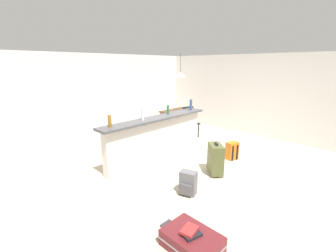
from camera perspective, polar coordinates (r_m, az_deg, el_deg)
ground_plane at (r=5.63m, az=3.92°, el=-8.18°), size 13.00×13.00×0.05m
wall_back at (r=7.56m, az=-13.98°, el=7.46°), size 6.60×0.10×2.50m
wall_right at (r=7.95m, az=16.86°, el=7.61°), size 0.10×6.00×2.50m
partition_half_wall at (r=5.40m, az=-2.65°, el=-3.36°), size 2.80×0.20×0.97m
bar_countertop at (r=5.27m, az=-2.72°, el=1.92°), size 2.96×0.40×0.05m
bottle_amber at (r=4.55m, az=-14.25°, el=1.21°), size 0.07×0.07×0.23m
bottle_white at (r=4.97m, az=-6.34°, el=2.84°), size 0.07×0.07×0.25m
bottle_green at (r=5.56m, az=-0.01°, el=4.07°), size 0.06×0.06×0.22m
bottle_blue at (r=6.09m, az=5.68°, el=5.24°), size 0.07×0.07×0.28m
dining_table at (r=7.50m, az=2.78°, el=3.15°), size 1.10×0.80×0.74m
dining_chair_near_partition at (r=7.16m, az=5.40°, el=1.44°), size 0.48×0.48×0.93m
pendant_lamp at (r=7.35m, az=3.07°, el=12.57°), size 0.34×0.34×0.74m
suitcase_flat_maroon at (r=3.15m, az=5.88°, el=-26.50°), size 0.50×0.83×0.22m
suitcase_upright_olive at (r=4.84m, az=11.67°, el=-7.93°), size 0.47×0.49×0.67m
backpack_grey at (r=4.11m, az=4.97°, el=-13.98°), size 0.30×0.32×0.42m
backpack_orange at (r=5.70m, az=15.50°, el=-5.96°), size 0.32×0.30×0.42m
book_stack at (r=3.04m, az=5.57°, el=-24.64°), size 0.25×0.24×0.07m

